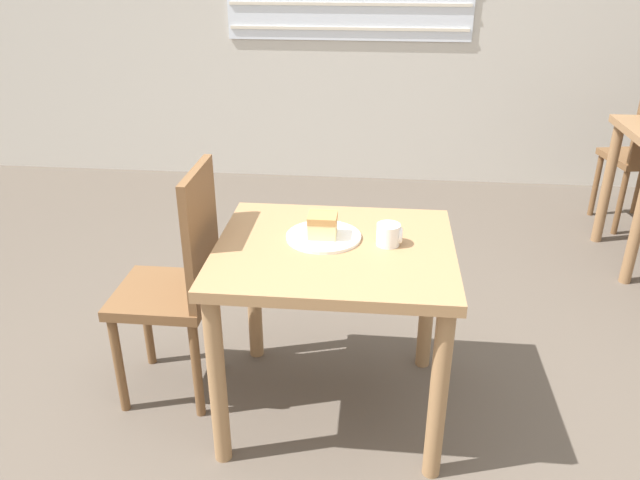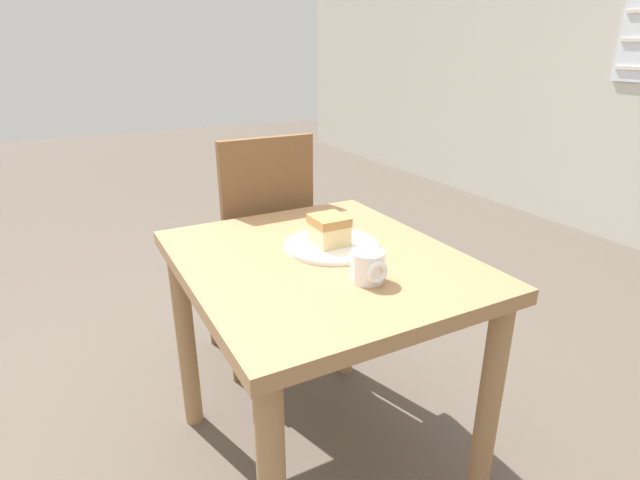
{
  "view_description": "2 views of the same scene",
  "coord_description": "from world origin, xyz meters",
  "px_view_note": "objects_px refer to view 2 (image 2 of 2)",
  "views": [
    {
      "loc": [
        0.12,
        -1.56,
        1.65
      ],
      "look_at": [
        -0.07,
        0.36,
        0.72
      ],
      "focal_mm": 35.0,
      "sensor_mm": 36.0,
      "label": 1
    },
    {
      "loc": [
        1.07,
        -0.23,
        1.23
      ],
      "look_at": [
        -0.09,
        0.39,
        0.72
      ],
      "focal_mm": 28.0,
      "sensor_mm": 36.0,
      "label": 2
    }
  ],
  "objects_px": {
    "chair_near_window": "(260,248)",
    "coffee_mug": "(368,267)",
    "dining_table_near": "(320,296)",
    "plate": "(331,245)",
    "cake_slice": "(329,230)"
  },
  "relations": [
    {
      "from": "chair_near_window",
      "to": "plate",
      "type": "xyz_separation_m",
      "value": [
        0.54,
        0.01,
        0.2
      ]
    },
    {
      "from": "chair_near_window",
      "to": "plate",
      "type": "bearing_deg",
      "value": 90.62
    },
    {
      "from": "dining_table_near",
      "to": "plate",
      "type": "bearing_deg",
      "value": 126.9
    },
    {
      "from": "chair_near_window",
      "to": "dining_table_near",
      "type": "bearing_deg",
      "value": 84.84
    },
    {
      "from": "dining_table_near",
      "to": "coffee_mug",
      "type": "distance_m",
      "value": 0.25
    },
    {
      "from": "chair_near_window",
      "to": "coffee_mug",
      "type": "xyz_separation_m",
      "value": [
        0.77,
        -0.02,
        0.23
      ]
    },
    {
      "from": "cake_slice",
      "to": "chair_near_window",
      "type": "bearing_deg",
      "value": 179.94
    },
    {
      "from": "dining_table_near",
      "to": "coffee_mug",
      "type": "xyz_separation_m",
      "value": [
        0.19,
        0.03,
        0.16
      ]
    },
    {
      "from": "plate",
      "to": "coffee_mug",
      "type": "height_order",
      "value": "coffee_mug"
    },
    {
      "from": "dining_table_near",
      "to": "plate",
      "type": "distance_m",
      "value": 0.15
    },
    {
      "from": "plate",
      "to": "coffee_mug",
      "type": "bearing_deg",
      "value": -7.12
    },
    {
      "from": "dining_table_near",
      "to": "chair_near_window",
      "type": "xyz_separation_m",
      "value": [
        -0.59,
        0.05,
        -0.08
      ]
    },
    {
      "from": "cake_slice",
      "to": "coffee_mug",
      "type": "distance_m",
      "value": 0.23
    },
    {
      "from": "chair_near_window",
      "to": "coffee_mug",
      "type": "bearing_deg",
      "value": 88.3
    },
    {
      "from": "chair_near_window",
      "to": "coffee_mug",
      "type": "distance_m",
      "value": 0.81
    }
  ]
}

